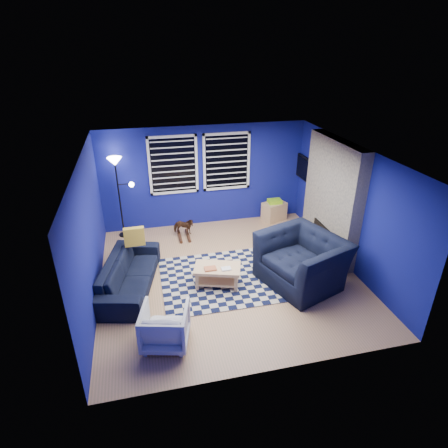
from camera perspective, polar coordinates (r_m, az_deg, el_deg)
name	(u,v)px	position (r m, az deg, el deg)	size (l,w,h in m)	color
floor	(229,275)	(7.62, 0.70, -7.77)	(5.00, 5.00, 0.00)	tan
ceiling	(229,154)	(6.55, 0.82, 10.66)	(5.00, 5.00, 0.00)	white
wall_back	(205,177)	(9.26, -2.99, 7.24)	(5.00, 5.00, 0.00)	navy
wall_left	(89,233)	(6.89, -19.86, -1.34)	(5.00, 5.00, 0.00)	navy
wall_right	(350,207)	(7.93, 18.60, 2.49)	(5.00, 5.00, 0.00)	navy
fireplace	(331,201)	(8.27, 15.99, 3.44)	(0.65, 2.00, 2.50)	gray
window_left	(173,165)	(9.02, -7.74, 8.85)	(1.17, 0.06, 1.42)	black
window_right	(227,162)	(9.23, 0.41, 9.48)	(1.17, 0.06, 1.42)	black
tv	(306,170)	(9.49, 12.40, 8.08)	(0.07, 1.00, 0.58)	black
rug	(225,278)	(7.52, 0.14, -8.21)	(2.50, 2.00, 0.02)	black
sofa	(130,274)	(7.33, -14.20, -7.35)	(0.81, 2.08, 0.61)	black
armchair_big	(302,260)	(7.32, 11.79, -5.44)	(1.30, 1.49, 0.97)	black
armchair_bent	(165,326)	(6.00, -8.96, -15.09)	(0.70, 0.72, 0.66)	gray
rocking_horse	(183,227)	(8.92, -6.21, -0.41)	(0.50, 0.23, 0.42)	#462516
coffee_table	(217,272)	(7.16, -1.02, -7.34)	(0.97, 0.74, 0.43)	#DEAB7C
cabinet	(274,211)	(9.86, 7.64, 2.00)	(0.67, 0.55, 0.57)	#DEAB7C
floor_lamp	(117,173)	(8.80, -15.98, 7.53)	(0.53, 0.32, 1.94)	black
throw_pillow	(134,237)	(7.54, -13.50, -1.88)	(0.40, 0.12, 0.38)	gold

